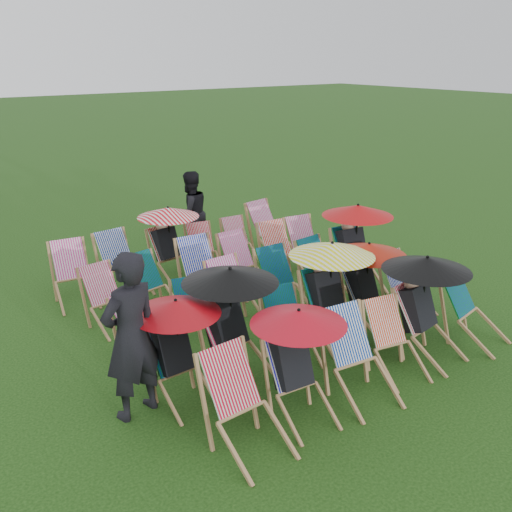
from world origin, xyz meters
TOP-DOWN VIEW (x-y plane):
  - ground at (0.00, 0.00)m, footprint 100.00×100.00m
  - deckchair_0 at (-1.94, -2.29)m, footprint 0.72×0.97m
  - deckchair_1 at (-1.14, -2.17)m, footprint 1.06×1.12m
  - deckchair_2 at (-0.31, -2.30)m, footprint 0.78×1.01m
  - deckchair_3 at (0.44, -2.18)m, footprint 0.74×0.92m
  - deckchair_4 at (1.11, -2.12)m, footprint 1.16×1.25m
  - deckchair_5 at (1.98, -2.25)m, footprint 0.83×1.03m
  - deckchair_6 at (-2.05, -1.10)m, footprint 1.04×1.09m
  - deckchair_7 at (-1.24, -1.04)m, footprint 1.19×1.30m
  - deckchair_8 at (-0.41, -1.13)m, footprint 0.74×0.93m
  - deckchair_9 at (0.40, -1.05)m, footprint 1.19×1.25m
  - deckchair_10 at (1.09, -1.12)m, footprint 1.09×1.18m
  - deckchair_11 at (1.99, -1.07)m, footprint 0.65×0.87m
  - deckchair_12 at (-2.01, -0.02)m, footprint 0.68×0.87m
  - deckchair_13 at (-1.18, 0.00)m, footprint 0.71×0.88m
  - deckchair_14 at (-0.43, 0.07)m, footprint 0.71×0.95m
  - deckchair_15 at (0.44, 0.05)m, footprint 0.68×0.94m
  - deckchair_16 at (1.29, 0.05)m, footprint 0.74×0.96m
  - deckchair_17 at (2.10, 0.14)m, footprint 1.21×1.28m
  - deckchair_18 at (-1.97, 1.19)m, footprint 0.69×0.89m
  - deckchair_19 at (-1.19, 1.27)m, footprint 0.74×0.93m
  - deckchair_20 at (-0.36, 1.13)m, footprint 0.75×0.99m
  - deckchair_21 at (0.45, 1.14)m, footprint 0.66×0.91m
  - deckchair_22 at (1.31, 1.18)m, footprint 0.73×0.96m
  - deckchair_23 at (1.90, 1.18)m, footprint 0.77×0.98m
  - deckchair_24 at (-2.09, 2.35)m, footprint 0.76×0.97m
  - deckchair_25 at (-1.26, 2.29)m, footprint 0.76×0.99m
  - deckchair_26 at (-0.30, 2.37)m, footprint 1.09×1.17m
  - deckchair_27 at (0.36, 2.33)m, footprint 0.70×0.88m
  - deckchair_28 at (1.17, 2.33)m, footprint 0.62×0.82m
  - deckchair_29 at (1.97, 2.37)m, footprint 0.81×1.04m
  - person_left at (-2.59, -1.05)m, footprint 0.79×0.61m
  - person_rear at (0.67, 3.36)m, footprint 0.85×0.68m

SIDE VIEW (x-z plane):
  - ground at x=0.00m, z-range 0.00..0.00m
  - deckchair_28 at x=1.17m, z-range 0.00..0.84m
  - deckchair_27 at x=0.36m, z-range 0.00..0.85m
  - deckchair_13 at x=-1.18m, z-range 0.00..0.86m
  - deckchair_12 at x=-2.01m, z-range 0.00..0.86m
  - deckchair_18 at x=-1.97m, z-range 0.00..0.90m
  - deckchair_19 at x=-1.19m, z-range 0.00..0.90m
  - deckchair_3 at x=0.44m, z-range 0.00..0.90m
  - deckchair_11 at x=1.99m, z-range 0.00..0.91m
  - deckchair_8 at x=-0.41m, z-range 0.00..0.91m
  - deckchair_21 at x=0.45m, z-range 0.00..0.97m
  - deckchair_24 at x=-2.09m, z-range 0.00..0.97m
  - deckchair_23 at x=1.90m, z-range 0.00..0.98m
  - deckchair_16 at x=1.29m, z-range 0.00..0.98m
  - deckchair_22 at x=1.31m, z-range 0.00..0.99m
  - deckchair_14 at x=-0.43m, z-range 0.00..0.99m
  - deckchair_15 at x=0.44m, z-range 0.00..0.99m
  - deckchair_5 at x=1.98m, z-range 0.00..1.00m
  - deckchair_25 at x=-1.26m, z-range 0.00..1.01m
  - deckchair_0 at x=-1.94m, z-range 0.00..1.02m
  - deckchair_2 at x=-0.31m, z-range 0.00..1.02m
  - deckchair_20 at x=-0.36m, z-range 0.00..1.03m
  - deckchair_29 at x=1.97m, z-range 0.00..1.03m
  - deckchair_6 at x=-2.05m, z-range 0.03..1.27m
  - deckchair_1 at x=-1.14m, z-range 0.03..1.30m
  - deckchair_26 at x=-0.30m, z-range 0.04..1.33m
  - deckchair_10 at x=1.09m, z-range 0.04..1.33m
  - deckchair_4 at x=1.11m, z-range 0.04..1.41m
  - deckchair_9 at x=0.40m, z-range 0.04..1.45m
  - deckchair_7 at x=-1.24m, z-range 0.04..1.46m
  - deckchair_17 at x=2.10m, z-range 0.04..1.48m
  - person_rear at x=0.67m, z-range 0.00..1.69m
  - person_left at x=-2.59m, z-range 0.00..1.95m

